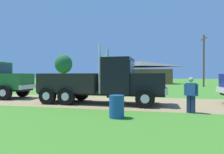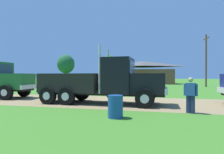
% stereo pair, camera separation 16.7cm
% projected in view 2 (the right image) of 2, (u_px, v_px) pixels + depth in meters
% --- Properties ---
extents(ground_plane, '(200.00, 200.00, 0.00)m').
position_uv_depth(ground_plane, '(116.00, 102.00, 12.70)').
color(ground_plane, '#3E7A26').
extents(dirt_track, '(120.00, 6.02, 0.01)m').
position_uv_depth(dirt_track, '(116.00, 102.00, 12.70)').
color(dirt_track, '#907B52').
rests_on(dirt_track, ground_plane).
extents(truck_foreground_white, '(8.07, 2.74, 3.53)m').
position_uv_depth(truck_foreground_white, '(102.00, 83.00, 11.99)').
color(truck_foreground_white, black).
rests_on(truck_foreground_white, ground_plane).
extents(visitor_by_barrel, '(0.59, 0.41, 1.67)m').
position_uv_depth(visitor_by_barrel, '(191.00, 94.00, 8.88)').
color(visitor_by_barrel, '#264C8C').
rests_on(visitor_by_barrel, ground_plane).
extents(steel_barrel, '(0.62, 0.62, 0.94)m').
position_uv_depth(steel_barrel, '(115.00, 106.00, 7.91)').
color(steel_barrel, '#19478C').
rests_on(steel_barrel, ground_plane).
extents(shed_building, '(13.65, 8.27, 4.98)m').
position_uv_depth(shed_building, '(143.00, 73.00, 42.31)').
color(shed_building, brown).
rests_on(shed_building, ground_plane).
extents(utility_pole_near, '(0.45, 2.20, 8.05)m').
position_uv_depth(utility_pole_near, '(206.00, 59.00, 29.38)').
color(utility_pole_near, brown).
rests_on(utility_pole_near, ground_plane).
extents(tree_left, '(4.57, 4.57, 7.36)m').
position_uv_depth(tree_left, '(66.00, 64.00, 50.95)').
color(tree_left, '#513823').
rests_on(tree_left, ground_plane).
extents(tree_mid, '(3.34, 3.34, 6.68)m').
position_uv_depth(tree_mid, '(109.00, 63.00, 46.02)').
color(tree_mid, '#513823').
rests_on(tree_mid, ground_plane).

